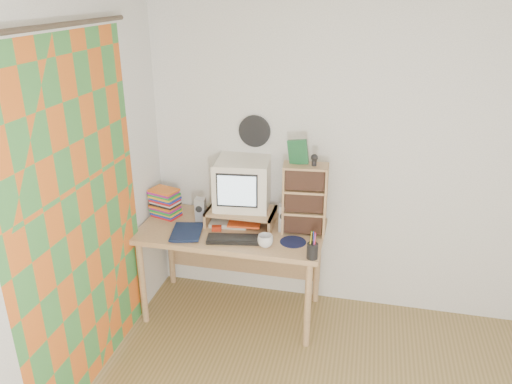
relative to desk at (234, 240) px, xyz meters
The scene contains 20 objects.
back_wall 1.25m from the desk, 16.59° to the left, with size 3.50×3.50×0.00m, color white.
left_wall 1.73m from the desk, 116.51° to the right, with size 3.50×3.50×0.00m, color white.
curtain 1.29m from the desk, 125.22° to the right, with size 2.20×2.20×0.00m, color orange.
wall_disc 0.87m from the desk, 70.78° to the left, with size 0.25×0.25×0.02m, color black.
desk is the anchor object (origin of this frame).
monitor_riser 0.24m from the desk, 36.34° to the left, with size 0.52×0.30×0.12m.
crt_monitor 0.45m from the desk, 61.19° to the left, with size 0.40×0.40×0.38m, color white.
speaker_left 0.35m from the desk, behind, with size 0.08×0.08×0.20m, color #A9A8AD.
speaker_right 0.46m from the desk, ahead, with size 0.08×0.08×0.21m, color #A9A8AD.
keyboard 0.30m from the desk, 72.44° to the right, with size 0.41×0.14×0.03m, color black.
dvd_stack 0.65m from the desk, behind, with size 0.21×0.15×0.30m, color brown, non-canonical shape.
cd_rack 0.67m from the desk, ahead, with size 0.32×0.17×0.53m, color tan.
mug 0.45m from the desk, 41.99° to the right, with size 0.11×0.11×0.09m, color silver.
diary 0.50m from the desk, 149.79° to the right, with size 0.27×0.20×0.05m, color #101C3C.
mousepad 0.54m from the desk, 19.08° to the right, with size 0.19×0.19×0.00m, color black.
pen_cup 0.78m from the desk, 29.34° to the right, with size 0.08×0.08×0.15m, color black, non-canonical shape.
papers 0.16m from the desk, 67.81° to the left, with size 0.29×0.21×0.04m, color beige, non-canonical shape.
red_box 0.22m from the desk, 130.69° to the right, with size 0.07×0.05×0.04m, color #AE2812.
game_box 0.90m from the desk, ahead, with size 0.14×0.03×0.18m, color #17532A.
webcam 0.93m from the desk, ahead, with size 0.05×0.05×0.09m, color black, non-canonical shape.
Camera 1 is at (-0.08, -1.90, 2.48)m, focal length 35.00 mm.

